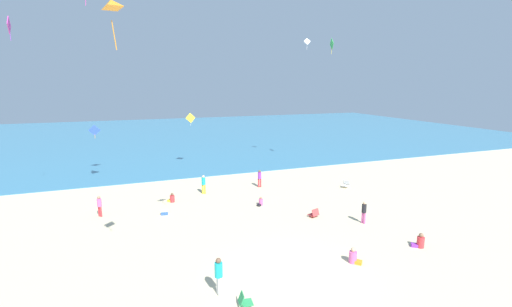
{
  "coord_description": "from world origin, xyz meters",
  "views": [
    {
      "loc": [
        -6.94,
        -13.42,
        8.84
      ],
      "look_at": [
        0.0,
        5.25,
        4.85
      ],
      "focal_mm": 24.36,
      "sensor_mm": 36.0,
      "label": 1
    }
  ],
  "objects_px": {
    "beach_chair_near_camera": "(244,301)",
    "person_7": "(261,202)",
    "person_2": "(172,199)",
    "kite_white": "(307,42)",
    "person_6": "(420,242)",
    "kite_yellow": "(190,118)",
    "person_3": "(260,177)",
    "cooler_box": "(165,212)",
    "person_5": "(204,183)",
    "kite_green": "(332,44)",
    "person_8": "(219,274)",
    "person_4": "(364,211)",
    "person_1": "(354,257)",
    "kite_blue": "(94,130)",
    "beach_chair_far_left": "(314,213)",
    "kite_magenta": "(9,25)",
    "kite_orange": "(111,4)",
    "person_0": "(99,205)",
    "beach_chair_mid_beach": "(346,184)"
  },
  "relations": [
    {
      "from": "kite_magenta",
      "to": "kite_orange",
      "type": "relative_size",
      "value": 0.96
    },
    {
      "from": "person_5",
      "to": "person_6",
      "type": "bearing_deg",
      "value": -124.71
    },
    {
      "from": "beach_chair_near_camera",
      "to": "person_7",
      "type": "height_order",
      "value": "person_7"
    },
    {
      "from": "kite_yellow",
      "to": "person_2",
      "type": "bearing_deg",
      "value": -107.83
    },
    {
      "from": "kite_green",
      "to": "kite_white",
      "type": "xyz_separation_m",
      "value": [
        -1.26,
        2.8,
        0.48
      ]
    },
    {
      "from": "person_4",
      "to": "person_7",
      "type": "relative_size",
      "value": 2.24
    },
    {
      "from": "kite_green",
      "to": "beach_chair_near_camera",
      "type": "bearing_deg",
      "value": -129.29
    },
    {
      "from": "beach_chair_near_camera",
      "to": "kite_blue",
      "type": "height_order",
      "value": "kite_blue"
    },
    {
      "from": "person_7",
      "to": "person_5",
      "type": "bearing_deg",
      "value": -84.67
    },
    {
      "from": "person_3",
      "to": "kite_magenta",
      "type": "bearing_deg",
      "value": -65.16
    },
    {
      "from": "person_7",
      "to": "kite_white",
      "type": "relative_size",
      "value": 0.55
    },
    {
      "from": "person_6",
      "to": "kite_green",
      "type": "relative_size",
      "value": 0.55
    },
    {
      "from": "person_3",
      "to": "person_8",
      "type": "height_order",
      "value": "person_8"
    },
    {
      "from": "person_4",
      "to": "kite_blue",
      "type": "xyz_separation_m",
      "value": [
        -16.98,
        19.97,
        3.52
      ]
    },
    {
      "from": "person_7",
      "to": "kite_yellow",
      "type": "height_order",
      "value": "kite_yellow"
    },
    {
      "from": "kite_magenta",
      "to": "beach_chair_far_left",
      "type": "bearing_deg",
      "value": -24.14
    },
    {
      "from": "person_6",
      "to": "kite_yellow",
      "type": "height_order",
      "value": "kite_yellow"
    },
    {
      "from": "beach_chair_near_camera",
      "to": "kite_orange",
      "type": "relative_size",
      "value": 0.39
    },
    {
      "from": "kite_green",
      "to": "kite_yellow",
      "type": "bearing_deg",
      "value": 157.23
    },
    {
      "from": "person_5",
      "to": "person_8",
      "type": "relative_size",
      "value": 0.92
    },
    {
      "from": "person_1",
      "to": "person_7",
      "type": "relative_size",
      "value": 1.25
    },
    {
      "from": "person_4",
      "to": "kite_green",
      "type": "height_order",
      "value": "kite_green"
    },
    {
      "from": "person_5",
      "to": "kite_magenta",
      "type": "xyz_separation_m",
      "value": [
        -12.22,
        0.47,
        11.65
      ]
    },
    {
      "from": "beach_chair_far_left",
      "to": "kite_magenta",
      "type": "xyz_separation_m",
      "value": [
        -18.14,
        8.13,
        12.29
      ]
    },
    {
      "from": "beach_chair_far_left",
      "to": "person_5",
      "type": "relative_size",
      "value": 0.47
    },
    {
      "from": "kite_blue",
      "to": "kite_magenta",
      "type": "xyz_separation_m",
      "value": [
        -3.62,
        -9.8,
        8.18
      ]
    },
    {
      "from": "beach_chair_near_camera",
      "to": "person_8",
      "type": "distance_m",
      "value": 1.54
    },
    {
      "from": "cooler_box",
      "to": "kite_green",
      "type": "bearing_deg",
      "value": 23.53
    },
    {
      "from": "person_3",
      "to": "cooler_box",
      "type": "bearing_deg",
      "value": -40.07
    },
    {
      "from": "beach_chair_mid_beach",
      "to": "kite_blue",
      "type": "relative_size",
      "value": 0.63
    },
    {
      "from": "person_0",
      "to": "person_2",
      "type": "xyz_separation_m",
      "value": [
        4.94,
        1.34,
        -0.57
      ]
    },
    {
      "from": "person_3",
      "to": "kite_orange",
      "type": "relative_size",
      "value": 0.96
    },
    {
      "from": "person_3",
      "to": "person_7",
      "type": "height_order",
      "value": "person_3"
    },
    {
      "from": "person_8",
      "to": "person_1",
      "type": "bearing_deg",
      "value": -5.11
    },
    {
      "from": "person_1",
      "to": "kite_yellow",
      "type": "bearing_deg",
      "value": 146.29
    },
    {
      "from": "cooler_box",
      "to": "person_7",
      "type": "height_order",
      "value": "person_7"
    },
    {
      "from": "person_8",
      "to": "person_5",
      "type": "bearing_deg",
      "value": 73.35
    },
    {
      "from": "cooler_box",
      "to": "kite_white",
      "type": "xyz_separation_m",
      "value": [
        16.41,
        10.49,
        13.1
      ]
    },
    {
      "from": "person_5",
      "to": "kite_white",
      "type": "relative_size",
      "value": 1.31
    },
    {
      "from": "person_1",
      "to": "kite_white",
      "type": "xyz_separation_m",
      "value": [
        8.19,
        20.61,
        12.94
      ]
    },
    {
      "from": "person_2",
      "to": "kite_white",
      "type": "xyz_separation_m",
      "value": [
        15.61,
        8.03,
        12.97
      ]
    },
    {
      "from": "person_0",
      "to": "person_7",
      "type": "height_order",
      "value": "person_0"
    },
    {
      "from": "person_3",
      "to": "kite_orange",
      "type": "bearing_deg",
      "value": -10.45
    },
    {
      "from": "cooler_box",
      "to": "kite_yellow",
      "type": "relative_size",
      "value": 0.38
    },
    {
      "from": "person_4",
      "to": "kite_white",
      "type": "height_order",
      "value": "kite_white"
    },
    {
      "from": "kite_white",
      "to": "person_2",
      "type": "bearing_deg",
      "value": -152.79
    },
    {
      "from": "kite_yellow",
      "to": "kite_orange",
      "type": "distance_m",
      "value": 25.66
    },
    {
      "from": "person_3",
      "to": "kite_white",
      "type": "xyz_separation_m",
      "value": [
        7.93,
        6.7,
        12.36
      ]
    },
    {
      "from": "person_6",
      "to": "kite_magenta",
      "type": "relative_size",
      "value": 0.54
    },
    {
      "from": "person_2",
      "to": "person_4",
      "type": "xyz_separation_m",
      "value": [
        11.09,
        -8.54,
        0.58
      ]
    }
  ]
}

